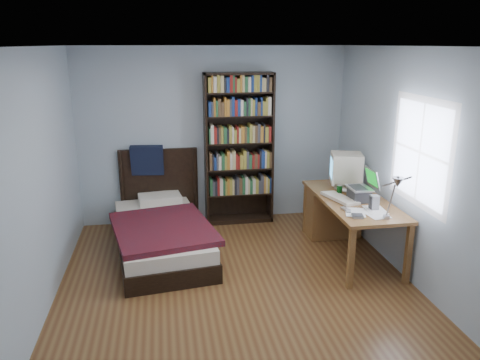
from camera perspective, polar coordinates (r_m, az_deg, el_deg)
The scene contains 14 objects.
room at distance 4.70m, azimuth -0.04°, elevation 0.61°, with size 4.20×4.24×2.50m.
desk at distance 6.30m, azimuth 11.75°, elevation -3.56°, with size 0.75×1.69×0.73m.
crt_monitor at distance 6.16m, azimuth 12.70°, elevation 1.44°, with size 0.48×0.44×0.45m.
laptop at distance 5.71m, azimuth 14.50°, elevation -1.38°, with size 0.31×0.32×0.39m.
desk_lamp at distance 4.74m, azimuth 18.52°, elevation -0.74°, with size 0.22×0.50×0.59m.
keyboard at distance 5.71m, azimuth 12.08°, elevation -2.19°, with size 0.20×0.51×0.04m, color beige.
speaker at distance 5.44m, azimuth 16.05°, elevation -2.66°, with size 0.08×0.08×0.17m, color gray.
soda_can at distance 5.88m, azimuth 12.02°, elevation -1.21°, with size 0.07×0.07×0.12m, color #06330A.
mouse at distance 6.03m, azimuth 12.59°, elevation -1.22°, with size 0.07×0.12×0.04m, color silver.
phone_silver at distance 5.39m, azimuth 12.66°, elevation -3.43°, with size 0.05×0.10×0.02m, color #B5B5BA.
phone_grey at distance 5.32m, azimuth 13.10°, elevation -3.73°, with size 0.05×0.09×0.02m, color gray.
external_drive at distance 5.19m, azimuth 14.14°, elevation -4.29°, with size 0.11×0.11×0.02m, color gray.
bookshelf at distance 6.65m, azimuth -0.14°, elevation 3.76°, with size 0.97×0.30×2.15m.
bed at distance 6.04m, azimuth -9.64°, elevation -6.02°, with size 1.36×2.20×1.16m.
Camera 1 is at (-0.72, -4.46, 2.53)m, focal length 35.00 mm.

